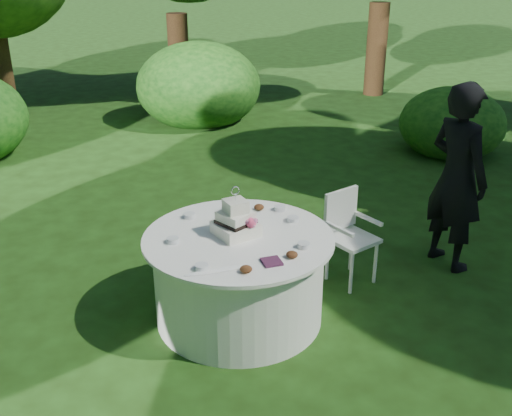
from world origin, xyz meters
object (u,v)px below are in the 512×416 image
Objects in this scene: napkins at (272,262)px; cake at (236,222)px; chair at (348,229)px; guest at (457,177)px; table at (239,277)px.

cake is (-0.11, 0.54, 0.10)m from napkins.
cake is at bearing 101.73° from napkins.
napkins is at bearing -142.05° from chair.
chair is at bearing 77.03° from guest.
cake reaches higher than chair.
guest is 1.17m from chair.
guest is 2.33m from table.
chair reaches higher than napkins.
table is at bearing -164.68° from chair.
guest reaches higher than table.
cake is 1.25m from chair.
guest reaches higher than cake.
cake reaches higher than table.
table is 3.66× the size of cake.
napkins is 1.35m from chair.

